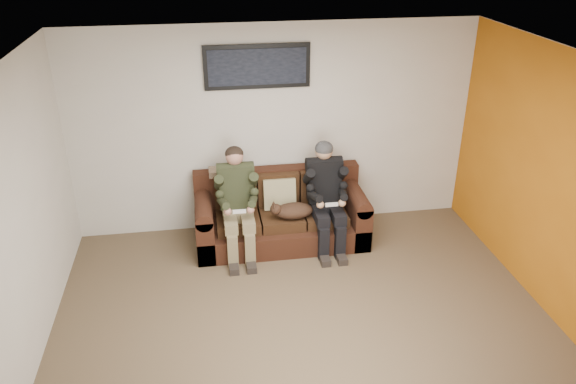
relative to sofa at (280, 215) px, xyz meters
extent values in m
plane|color=brown|center=(0.00, -1.82, -0.32)|extent=(5.00, 5.00, 0.00)
plane|color=silver|center=(0.00, -1.82, 2.28)|extent=(5.00, 5.00, 0.00)
plane|color=beige|center=(0.00, 0.43, 0.98)|extent=(5.00, 0.00, 5.00)
plane|color=beige|center=(-2.50, -1.82, 0.98)|extent=(0.00, 4.50, 4.50)
plane|color=beige|center=(2.50, -1.82, 0.98)|extent=(0.00, 4.50, 4.50)
plane|color=#AD5F11|center=(2.49, -1.82, 0.98)|extent=(0.00, 4.50, 4.50)
cube|color=#371B10|center=(0.00, -0.07, -0.18)|extent=(2.08, 0.90, 0.28)
cube|color=#371B10|center=(0.00, 0.28, 0.25)|extent=(2.08, 0.19, 0.57)
cube|color=#371B10|center=(-0.94, -0.07, -0.04)|extent=(0.21, 0.90, 0.57)
cube|color=#371B10|center=(0.94, -0.07, -0.04)|extent=(0.21, 0.90, 0.57)
cylinder|color=#371B10|center=(-0.94, -0.07, 0.25)|extent=(0.21, 0.90, 0.21)
cylinder|color=#371B10|center=(0.94, -0.07, 0.25)|extent=(0.21, 0.90, 0.21)
cube|color=#351F10|center=(-0.53, -0.12, 0.03)|extent=(0.51, 0.57, 0.13)
cube|color=#351F10|center=(-0.53, 0.15, 0.30)|extent=(0.51, 0.13, 0.42)
cube|color=#351F10|center=(0.00, -0.12, 0.03)|extent=(0.51, 0.57, 0.13)
cube|color=#351F10|center=(0.00, 0.15, 0.30)|extent=(0.51, 0.13, 0.42)
cube|color=#351F10|center=(0.53, -0.12, 0.03)|extent=(0.51, 0.57, 0.13)
cube|color=#351F10|center=(0.53, 0.15, 0.30)|extent=(0.51, 0.13, 0.42)
cube|color=tan|center=(0.00, 0.04, 0.28)|extent=(0.40, 0.19, 0.39)
cube|color=tan|center=(-0.63, 0.26, 0.53)|extent=(0.43, 0.21, 0.08)
cube|color=#827451|center=(-0.53, -0.15, 0.16)|extent=(0.36, 0.30, 0.14)
cube|color=#292E1C|center=(-0.53, -0.05, 0.46)|extent=(0.40, 0.30, 0.53)
cylinder|color=#292E1C|center=(-0.53, -0.03, 0.67)|extent=(0.44, 0.18, 0.18)
sphere|color=#AB7461|center=(-0.53, -0.01, 0.83)|extent=(0.21, 0.21, 0.21)
cube|color=#827451|center=(-0.63, -0.35, 0.15)|extent=(0.15, 0.42, 0.13)
cube|color=#827451|center=(-0.43, -0.35, 0.15)|extent=(0.15, 0.42, 0.13)
cube|color=#827451|center=(-0.63, -0.55, -0.11)|extent=(0.12, 0.13, 0.42)
cube|color=#827451|center=(-0.43, -0.55, -0.11)|extent=(0.12, 0.13, 0.42)
cube|color=black|center=(-0.63, -0.63, -0.28)|extent=(0.11, 0.26, 0.08)
cube|color=black|center=(-0.43, -0.63, -0.28)|extent=(0.11, 0.26, 0.08)
cylinder|color=#292E1C|center=(-0.73, -0.12, 0.56)|extent=(0.11, 0.30, 0.28)
cylinder|color=#292E1C|center=(-0.33, -0.12, 0.56)|extent=(0.11, 0.30, 0.28)
cylinder|color=#292E1C|center=(-0.70, -0.34, 0.40)|extent=(0.14, 0.32, 0.15)
cylinder|color=#292E1C|center=(-0.36, -0.34, 0.40)|extent=(0.14, 0.32, 0.15)
sphere|color=#AB7461|center=(-0.66, -0.46, 0.35)|extent=(0.09, 0.09, 0.09)
sphere|color=#AB7461|center=(-0.40, -0.46, 0.35)|extent=(0.09, 0.09, 0.09)
cube|color=white|center=(-0.53, -0.48, 0.35)|extent=(0.15, 0.04, 0.03)
ellipsoid|color=black|center=(-0.53, 0.01, 0.86)|extent=(0.22, 0.22, 0.17)
cube|color=black|center=(0.53, -0.15, 0.16)|extent=(0.36, 0.30, 0.14)
cube|color=black|center=(0.53, -0.05, 0.46)|extent=(0.40, 0.30, 0.53)
cylinder|color=black|center=(0.53, -0.03, 0.67)|extent=(0.44, 0.18, 0.18)
sphere|color=tan|center=(0.53, -0.01, 0.83)|extent=(0.21, 0.21, 0.21)
cube|color=black|center=(0.43, -0.35, 0.15)|extent=(0.15, 0.42, 0.13)
cube|color=black|center=(0.63, -0.35, 0.15)|extent=(0.15, 0.42, 0.13)
cube|color=black|center=(0.43, -0.55, -0.11)|extent=(0.12, 0.13, 0.42)
cube|color=black|center=(0.63, -0.55, -0.11)|extent=(0.12, 0.13, 0.42)
cube|color=black|center=(0.43, -0.63, -0.28)|extent=(0.11, 0.26, 0.08)
cube|color=black|center=(0.63, -0.63, -0.28)|extent=(0.11, 0.26, 0.08)
cylinder|color=black|center=(0.33, -0.12, 0.56)|extent=(0.11, 0.30, 0.28)
cylinder|color=black|center=(0.73, -0.12, 0.56)|extent=(0.11, 0.30, 0.28)
cylinder|color=black|center=(0.36, -0.34, 0.40)|extent=(0.14, 0.32, 0.15)
cylinder|color=black|center=(0.70, -0.34, 0.40)|extent=(0.14, 0.32, 0.15)
sphere|color=tan|center=(0.40, -0.46, 0.35)|extent=(0.09, 0.09, 0.09)
sphere|color=tan|center=(0.66, -0.46, 0.35)|extent=(0.09, 0.09, 0.09)
cube|color=white|center=(0.53, -0.48, 0.35)|extent=(0.15, 0.04, 0.03)
ellipsoid|color=black|center=(0.53, -0.01, 0.86)|extent=(0.22, 0.22, 0.19)
ellipsoid|color=#452A1B|center=(0.13, -0.26, 0.19)|extent=(0.47, 0.26, 0.19)
sphere|color=#452A1B|center=(-0.09, -0.29, 0.24)|extent=(0.14, 0.14, 0.14)
cone|color=#452A1B|center=(-0.11, -0.32, 0.31)|extent=(0.04, 0.04, 0.04)
cone|color=#452A1B|center=(-0.11, -0.25, 0.31)|extent=(0.04, 0.04, 0.04)
cylinder|color=#452A1B|center=(0.37, -0.21, 0.15)|extent=(0.26, 0.13, 0.08)
cube|color=black|center=(-0.20, 0.40, 1.78)|extent=(1.25, 0.04, 0.52)
cube|color=black|center=(-0.20, 0.37, 1.78)|extent=(1.15, 0.01, 0.42)
camera|label=1|loc=(-0.88, -6.08, 3.35)|focal=35.00mm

